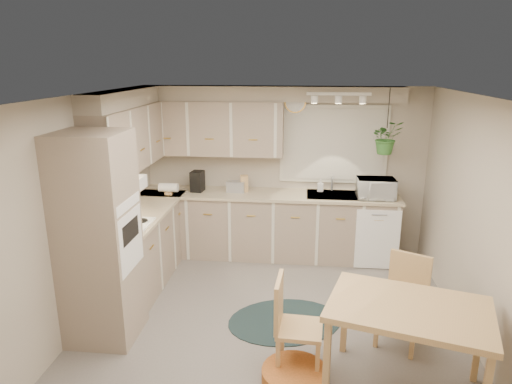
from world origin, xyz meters
TOP-DOWN VIEW (x-y plane):
  - floor at (0.00, 0.00)m, footprint 4.20×4.20m
  - ceiling at (0.00, 0.00)m, footprint 4.20×4.20m
  - wall_back at (0.00, 2.10)m, footprint 4.00×0.04m
  - wall_front at (0.00, -2.10)m, footprint 4.00×0.04m
  - wall_left at (-2.00, 0.00)m, footprint 0.04×4.20m
  - wall_right at (2.00, 0.00)m, footprint 0.04×4.20m
  - base_cab_left at (-1.70, 0.88)m, footprint 0.60×1.85m
  - base_cab_back at (-0.20, 1.80)m, footprint 3.60×0.60m
  - counter_left at (-1.69, 0.88)m, footprint 0.64×1.89m
  - counter_back at (-0.20, 1.79)m, footprint 3.64×0.64m
  - oven_stack at (-1.68, -0.38)m, footprint 0.65×0.65m
  - wall_oven_face at (-1.35, -0.38)m, footprint 0.02×0.56m
  - upper_cab_left at (-1.82, 1.00)m, footprint 0.35×2.00m
  - upper_cab_back at (-1.00, 1.93)m, footprint 2.00×0.35m
  - soffit_left at (-1.85, 1.00)m, footprint 0.30×2.00m
  - soffit_back at (-0.20, 1.95)m, footprint 3.60×0.30m
  - cooktop at (-1.68, 0.30)m, footprint 0.52×0.58m
  - range_hood at (-1.70, 0.30)m, footprint 0.40×0.60m
  - window_blinds at (0.70, 2.07)m, footprint 1.40×0.02m
  - window_frame at (0.70, 2.08)m, footprint 1.50×0.02m
  - sink at (0.70, 1.80)m, footprint 0.70×0.48m
  - dishwasher_front at (1.30, 1.49)m, footprint 0.58×0.02m
  - track_light_bar at (0.70, 1.55)m, footprint 0.80×0.04m
  - wall_clock at (0.15, 2.07)m, footprint 0.30×0.03m
  - dining_table at (1.18, -0.92)m, footprint 1.46×1.17m
  - chair_left at (0.30, -0.73)m, footprint 0.44×0.44m
  - chair_back at (1.28, -0.23)m, footprint 0.57×0.57m
  - braided_rug at (0.13, 0.05)m, footprint 1.46×1.25m
  - pet_bed at (0.26, -0.93)m, footprint 0.64×0.64m
  - microwave at (1.26, 1.70)m, footprint 0.51×0.29m
  - soap_bottle at (0.54, 1.95)m, footprint 0.09×0.19m
  - hanging_plant at (1.35, 1.70)m, footprint 0.48×0.52m
  - coffee_maker at (-1.20, 1.80)m, footprint 0.19×0.22m
  - toaster at (-0.65, 1.82)m, footprint 0.27×0.17m
  - knife_block at (-0.54, 1.85)m, footprint 0.12×0.12m

SIDE VIEW (x-z plane):
  - floor at x=0.00m, z-range 0.00..0.00m
  - braided_rug at x=0.13m, z-range 0.00..0.01m
  - pet_bed at x=0.26m, z-range 0.00..0.13m
  - dining_table at x=1.18m, z-range 0.00..0.80m
  - dishwasher_front at x=1.30m, z-range 0.01..0.84m
  - chair_left at x=0.30m, z-range 0.00..0.90m
  - base_cab_left at x=-1.70m, z-range 0.00..0.90m
  - base_cab_back at x=-0.20m, z-range 0.00..0.90m
  - chair_back at x=1.28m, z-range 0.00..0.91m
  - sink at x=0.70m, z-range 0.85..0.95m
  - counter_left at x=-1.69m, z-range 0.90..0.94m
  - counter_back at x=-0.20m, z-range 0.90..0.94m
  - cooktop at x=-1.68m, z-range 0.93..0.95m
  - soap_bottle at x=0.54m, z-range 0.94..1.02m
  - toaster at x=-0.65m, z-range 0.94..1.09m
  - oven_stack at x=-1.68m, z-range 0.00..2.10m
  - wall_oven_face at x=-1.35m, z-range 0.76..1.34m
  - knife_block at x=-0.54m, z-range 0.94..1.17m
  - coffee_maker at x=-1.20m, z-range 0.94..1.23m
  - microwave at x=1.26m, z-range 0.94..1.28m
  - wall_back at x=0.00m, z-range 0.00..2.40m
  - wall_front at x=0.00m, z-range 0.00..2.40m
  - wall_left at x=-2.00m, z-range 0.00..2.40m
  - wall_right at x=2.00m, z-range 0.00..2.40m
  - range_hood at x=-1.70m, z-range 1.33..1.47m
  - window_blinds at x=0.70m, z-range 1.10..2.10m
  - window_frame at x=0.70m, z-range 1.05..2.15m
  - hanging_plant at x=1.35m, z-range 1.55..1.89m
  - upper_cab_left at x=-1.82m, z-range 1.45..2.20m
  - upper_cab_back at x=-1.00m, z-range 1.45..2.20m
  - wall_clock at x=0.15m, z-range 2.03..2.33m
  - soffit_left at x=-1.85m, z-range 2.20..2.40m
  - soffit_back at x=-0.20m, z-range 2.20..2.40m
  - track_light_bar at x=0.70m, z-range 2.31..2.35m
  - ceiling at x=0.00m, z-range 2.40..2.40m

